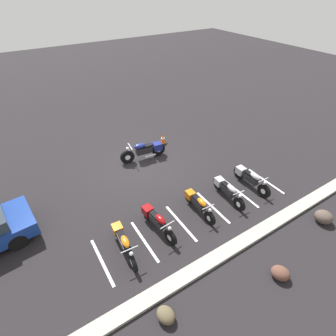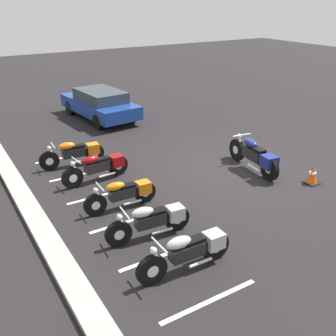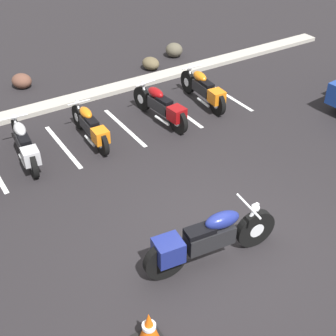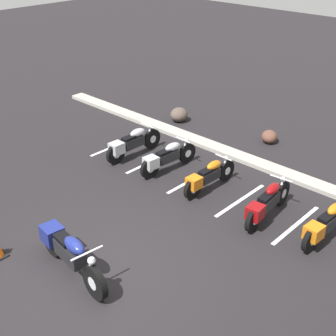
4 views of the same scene
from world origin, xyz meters
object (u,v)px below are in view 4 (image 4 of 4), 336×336
Objects in this scene: parked_bike_0 at (132,143)px; parked_bike_3 at (267,203)px; parked_bike_4 at (327,223)px; landscape_rock_0 at (269,137)px; parked_bike_1 at (166,158)px; motorcycle_navy_featured at (69,251)px; landscape_rock_2 at (179,115)px; parked_bike_2 at (208,177)px.

parked_bike_0 reaches higher than parked_bike_3.
landscape_rock_0 is at bearing 50.07° from parked_bike_4.
parked_bike_1 is 3.88m from landscape_rock_0.
landscape_rock_2 is (-3.78, 7.57, -0.26)m from motorcycle_navy_featured.
parked_bike_4 is (1.45, 0.21, -0.01)m from parked_bike_3.
parked_bike_2 is 0.94× the size of parked_bike_4.
parked_bike_0 is 2.95m from parked_bike_2.
parked_bike_2 is 3.77m from landscape_rock_0.
landscape_rock_2 is (-2.24, 3.05, -0.18)m from parked_bike_1.
parked_bike_1 is at bearing -53.66° from landscape_rock_2.
parked_bike_3 is at bearing 102.29° from parked_bike_4.
parked_bike_3 is (1.88, -0.08, 0.03)m from parked_bike_2.
landscape_rock_0 is 3.42m from landscape_rock_2.
parked_bike_1 is 3.43m from parked_bike_3.
landscape_rock_0 is (-2.32, 3.83, -0.24)m from parked_bike_3.
parked_bike_4 is 5.22m from landscape_rock_0.
parked_bike_1 reaches higher than parked_bike_2.
parked_bike_1 is (1.40, 0.04, -0.02)m from parked_bike_0.
motorcycle_navy_featured is at bearing -178.55° from parked_bike_2.
motorcycle_navy_featured is 3.66× the size of landscape_rock_2.
landscape_rock_0 is at bearing 11.13° from landscape_rock_2.
parked_bike_3 is 3.59× the size of landscape_rock_0.
parked_bike_2 is (1.55, -0.03, -0.02)m from parked_bike_1.
parked_bike_4 is (3.33, 0.13, 0.02)m from parked_bike_2.
parked_bike_0 is 4.83m from parked_bike_3.
parked_bike_2 is at bearing -89.01° from parked_bike_0.
landscape_rock_0 is (-3.77, 3.61, -0.23)m from parked_bike_4.
parked_bike_4 is 3.15× the size of landscape_rock_2.
parked_bike_1 is at bearing 115.69° from motorcycle_navy_featured.
parked_bike_4 is at bearing -86.15° from parked_bike_2.
parked_bike_4 is at bearing -43.80° from landscape_rock_0.
parked_bike_2 is 3.33m from parked_bike_4.
landscape_rock_2 is (-3.35, -0.66, 0.05)m from landscape_rock_0.
landscape_rock_0 is at bearing 99.89° from motorcycle_navy_featured.
parked_bike_4 is 7.71m from landscape_rock_2.
parked_bike_1 reaches higher than landscape_rock_2.
parked_bike_2 is at bearing 82.22° from parked_bike_3.
motorcycle_navy_featured is at bearing -87.01° from landscape_rock_0.
parked_bike_0 is at bearing 91.78° from parked_bike_2.
parked_bike_0 reaches higher than parked_bike_2.
motorcycle_navy_featured is 4.48m from parked_bike_2.
landscape_rock_2 is at bearing 41.36° from parked_bike_1.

